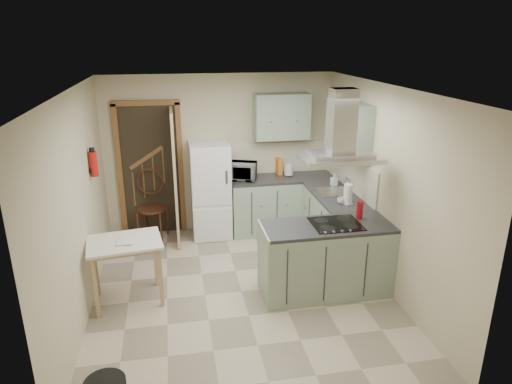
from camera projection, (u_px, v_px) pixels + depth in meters
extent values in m
plane|color=#C0AD95|center=(242.00, 291.00, 5.72)|extent=(4.20, 4.20, 0.00)
plane|color=silver|center=(239.00, 88.00, 4.90)|extent=(4.20, 4.20, 0.00)
plane|color=#C4B898|center=(220.00, 154.00, 7.26)|extent=(3.60, 0.00, 3.60)
plane|color=#C4B898|center=(78.00, 208.00, 5.00)|extent=(0.00, 4.20, 4.20)
plane|color=#C4B898|center=(384.00, 189.00, 5.63)|extent=(0.00, 4.20, 4.20)
cube|color=brown|center=(151.00, 170.00, 7.11)|extent=(1.10, 0.12, 2.10)
cube|color=white|center=(211.00, 190.00, 7.11)|extent=(0.60, 0.60, 1.50)
cube|color=#9EB2A0|center=(264.00, 205.00, 7.36)|extent=(1.08, 0.60, 0.90)
cube|color=#9EB2A0|center=(328.00, 217.00, 6.88)|extent=(0.60, 1.95, 0.90)
cube|color=beige|center=(279.00, 157.00, 7.45)|extent=(1.68, 0.02, 0.50)
cube|color=#9EB2A0|center=(281.00, 116.00, 7.07)|extent=(0.85, 0.35, 0.70)
cube|color=#9EB2A0|center=(349.00, 128.00, 6.19)|extent=(0.35, 0.90, 0.70)
cube|color=#9EB2A0|center=(326.00, 259.00, 5.58)|extent=(1.55, 0.65, 0.90)
cube|color=black|center=(336.00, 224.00, 5.45)|extent=(0.58, 0.50, 0.01)
cube|color=silver|center=(340.00, 158.00, 5.19)|extent=(0.90, 0.55, 0.10)
cube|color=silver|center=(333.00, 192.00, 6.57)|extent=(0.45, 0.40, 0.01)
cylinder|color=#B2140F|center=(93.00, 164.00, 5.76)|extent=(0.10, 0.10, 0.32)
cube|color=tan|center=(127.00, 271.00, 5.41)|extent=(0.91, 0.74, 0.78)
cube|color=#4A3218|center=(152.00, 209.00, 7.05)|extent=(0.55, 0.55, 1.00)
imported|color=black|center=(240.00, 171.00, 7.12)|extent=(0.56, 0.47, 0.27)
cylinder|color=silver|center=(289.00, 170.00, 7.29)|extent=(0.18, 0.18, 0.20)
cube|color=orange|center=(279.00, 166.00, 7.40)|extent=(0.08, 0.18, 0.26)
imported|color=#ACADB9|center=(334.00, 180.00, 6.82)|extent=(0.10, 0.10, 0.18)
cylinder|color=white|center=(348.00, 194.00, 6.06)|extent=(0.14, 0.14, 0.29)
imported|color=white|center=(342.00, 201.00, 6.10)|extent=(0.13, 0.13, 0.09)
cylinder|color=#B20F1B|center=(360.00, 210.00, 5.59)|extent=(0.10, 0.10, 0.22)
imported|color=maroon|center=(117.00, 238.00, 5.24)|extent=(0.20, 0.26, 0.11)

